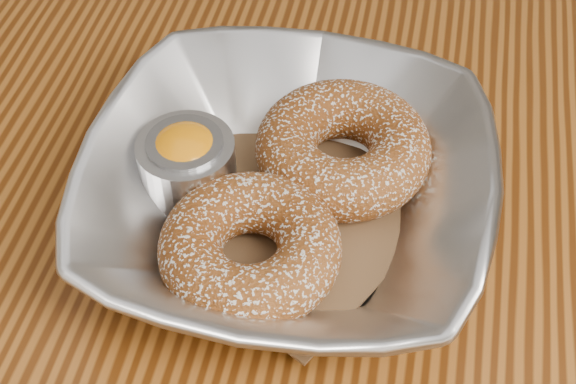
% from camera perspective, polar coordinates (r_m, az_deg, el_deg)
% --- Properties ---
extents(table, '(1.20, 0.80, 0.75)m').
position_cam_1_polar(table, '(0.60, 8.78, -5.40)').
color(table, brown).
rests_on(table, ground_plane).
extents(serving_bowl, '(0.24, 0.24, 0.06)m').
position_cam_1_polar(serving_bowl, '(0.47, -0.00, -0.05)').
color(serving_bowl, '#BABDC2').
rests_on(serving_bowl, table).
extents(parchment, '(0.20, 0.20, 0.00)m').
position_cam_1_polar(parchment, '(0.49, 0.00, -1.62)').
color(parchment, brown).
rests_on(parchment, table).
extents(donut_back, '(0.13, 0.13, 0.04)m').
position_cam_1_polar(donut_back, '(0.50, 3.93, 3.15)').
color(donut_back, brown).
rests_on(donut_back, parchment).
extents(donut_front, '(0.12, 0.12, 0.04)m').
position_cam_1_polar(donut_front, '(0.45, -2.71, -4.00)').
color(donut_front, brown).
rests_on(donut_front, parchment).
extents(ramekin, '(0.06, 0.06, 0.05)m').
position_cam_1_polar(ramekin, '(0.49, -7.18, 2.05)').
color(ramekin, '#BABDC2').
rests_on(ramekin, table).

